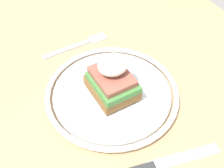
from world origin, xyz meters
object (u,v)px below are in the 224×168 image
plate (112,94)px  knife (154,166)px  sandwich (112,79)px  fork (79,45)px

plate → knife: 0.16m
plate → sandwich: (-0.00, 0.00, 0.04)m
sandwich → fork: (-0.16, 0.01, -0.04)m
plate → knife: bearing=-5.4°
sandwich → fork: size_ratio=0.60×
plate → knife: size_ratio=1.30×
fork → knife: (0.31, -0.02, 0.00)m
knife → sandwich: bearing=174.2°
plate → knife: plate is taller
fork → sandwich: bearing=-2.7°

